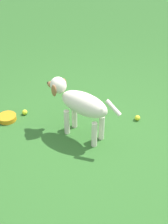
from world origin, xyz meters
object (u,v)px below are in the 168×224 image
tennis_ball_0 (25,112)px  tennis_ball_1 (137,118)px  water_bowl (7,118)px  dog (80,103)px

tennis_ball_0 → tennis_ball_1: (1.14, -0.80, 0.00)m
tennis_ball_1 → water_bowl: size_ratio=0.30×
tennis_ball_1 → dog: bearing=170.2°
tennis_ball_1 → water_bowl: tennis_ball_1 is taller
tennis_ball_0 → water_bowl: tennis_ball_0 is taller
dog → water_bowl: 1.01m
dog → tennis_ball_0: dog is taller
dog → tennis_ball_0: (-0.41, 0.67, -0.39)m
tennis_ball_0 → dog: bearing=-58.5°
dog → water_bowl: size_ratio=4.00×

